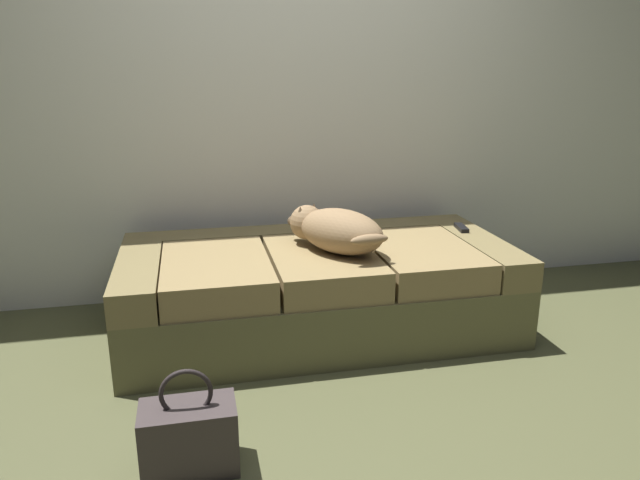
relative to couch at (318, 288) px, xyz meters
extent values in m
plane|color=#4B4D2F|center=(0.00, -0.96, -0.22)|extent=(10.00, 10.00, 0.00)
cube|color=silver|center=(0.00, 0.64, 1.18)|extent=(6.40, 0.10, 2.80)
cube|color=brown|center=(0.00, 0.00, -0.07)|extent=(1.94, 0.95, 0.30)
cube|color=olive|center=(-0.87, 0.00, 0.15)|extent=(0.20, 0.95, 0.15)
cube|color=olive|center=(0.87, 0.00, 0.15)|extent=(0.20, 0.95, 0.15)
cube|color=olive|center=(0.00, 0.37, 0.15)|extent=(1.54, 0.20, 0.15)
cube|color=olive|center=(-0.51, -0.10, 0.15)|extent=(0.50, 0.73, 0.15)
cube|color=olive|center=(0.00, -0.10, 0.15)|extent=(0.50, 0.73, 0.15)
cube|color=olive|center=(0.51, -0.10, 0.15)|extent=(0.50, 0.73, 0.15)
ellipsoid|color=olive|center=(0.09, -0.12, 0.33)|extent=(0.49, 0.54, 0.21)
sphere|color=olive|center=(-0.04, 0.06, 0.34)|extent=(0.18, 0.18, 0.18)
ellipsoid|color=brown|center=(-0.09, 0.13, 0.33)|extent=(0.11, 0.12, 0.06)
cone|color=brown|center=(-0.08, 0.04, 0.40)|extent=(0.04, 0.04, 0.05)
cone|color=brown|center=(0.00, 0.09, 0.40)|extent=(0.04, 0.04, 0.05)
ellipsoid|color=olive|center=(0.17, -0.32, 0.34)|extent=(0.19, 0.07, 0.05)
cube|color=black|center=(0.85, 0.14, 0.24)|extent=(0.07, 0.15, 0.02)
cube|color=#3A3131|center=(-0.66, -1.00, -0.10)|extent=(0.32, 0.18, 0.24)
torus|color=#282222|center=(-0.66, -1.00, 0.07)|extent=(0.18, 0.02, 0.18)
camera|label=1|loc=(-0.60, -2.78, 1.11)|focal=33.25mm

